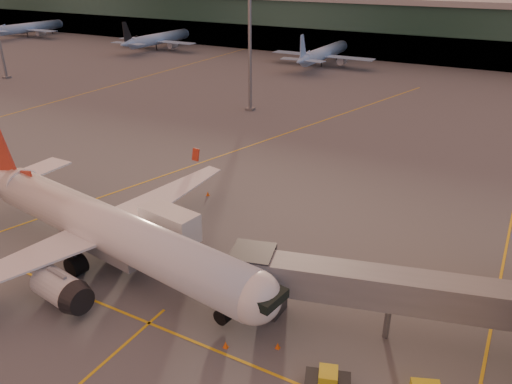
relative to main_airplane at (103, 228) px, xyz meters
The scene contains 12 objects.
ground 11.59m from the main_airplane, 66.50° to the right, with size 600.00×600.00×0.00m, color #4C4F54.
taxi_markings 34.92m from the main_airplane, 94.96° to the left, with size 100.12×173.00×0.01m.
terminal 132.01m from the main_airplane, 88.12° to the left, with size 400.00×20.00×17.60m.
mast_west_near 59.20m from the main_airplane, 105.62° to the left, with size 2.40×2.40×25.60m.
distant_aircraft_row 118.90m from the main_airplane, 114.58° to the left, with size 225.00×34.00×13.00m.
main_airplane is the anchor object (origin of this frame).
jet_bridge 28.62m from the main_airplane, ahead, with size 26.45×9.82×6.13m.
catering_truck 6.55m from the main_airplane, 49.32° to the left, with size 6.62×3.65×4.89m.
pushback_tug 25.53m from the main_airplane, ahead, with size 3.55×2.62×1.63m.
cone_nose 20.53m from the main_airplane, ahead, with size 0.40×0.40×0.51m.
cone_wing_left 18.58m from the main_airplane, 91.23° to the left, with size 0.44×0.44×0.56m.
cone_fwd 17.41m from the main_airplane, 14.52° to the right, with size 0.43×0.43×0.55m.
Camera 1 is at (28.84, -19.58, 27.38)m, focal length 35.00 mm.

